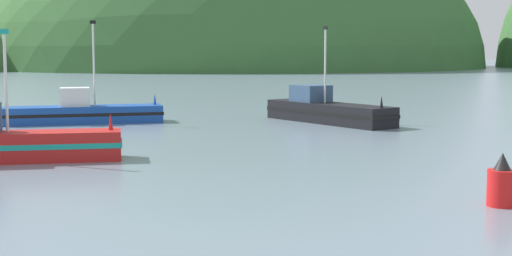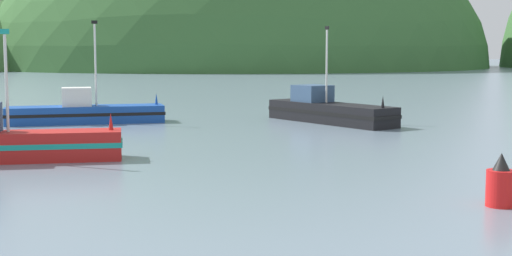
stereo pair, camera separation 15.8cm
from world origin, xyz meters
TOP-DOWN VIEW (x-y plane):
  - hill_mid_left at (-30.98, 250.37)m, footprint 207.05×165.64m
  - hill_far_right at (30.84, 177.78)m, footprint 123.72×98.98m
  - fishing_boat_black at (8.50, 42.38)m, footprint 5.89×9.71m
  - fishing_boat_blue at (-6.13, 45.21)m, footprint 9.56×2.49m
  - channel_buoy at (5.86, 18.62)m, footprint 0.82×0.82m

SIDE VIEW (x-z plane):
  - hill_mid_left at x=-30.98m, z-range -35.86..35.86m
  - hill_far_right at x=30.84m, z-range -39.14..39.14m
  - channel_buoy at x=5.86m, z-range -0.14..1.42m
  - fishing_boat_blue at x=-6.13m, z-range -2.46..3.77m
  - fishing_boat_black at x=8.50m, z-range -2.19..3.70m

